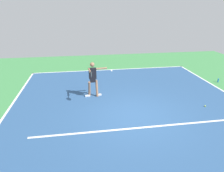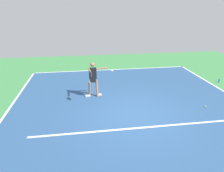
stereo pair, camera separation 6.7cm
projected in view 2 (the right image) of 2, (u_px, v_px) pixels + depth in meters
name	position (u px, v px, depth m)	size (l,w,h in m)	color
ground_plane	(134.00, 115.00, 8.03)	(21.80, 21.80, 0.00)	#428E4C
court_surface	(134.00, 115.00, 8.03)	(10.46, 12.71, 0.00)	#2D5484
court_line_baseline_near	(112.00, 70.00, 13.81)	(10.46, 0.10, 0.01)	white
court_line_service	(141.00, 128.00, 7.21)	(7.85, 0.10, 0.01)	white
court_line_centre_mark	(112.00, 70.00, 13.63)	(0.10, 0.30, 0.01)	white
tennis_player	(93.00, 77.00, 9.39)	(1.09, 1.20, 1.71)	#9E7051
tennis_ball_far_corner	(205.00, 106.00, 8.68)	(0.07, 0.07, 0.07)	#C6E53D
water_bottle	(219.00, 81.00, 11.46)	(0.07, 0.07, 0.22)	blue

